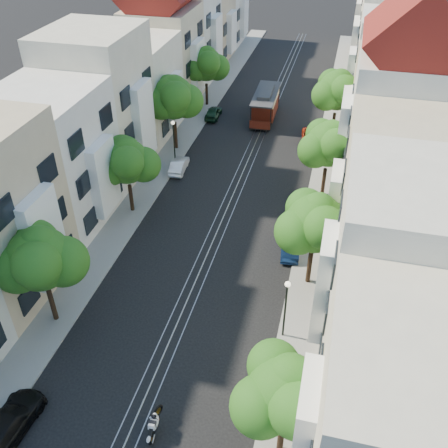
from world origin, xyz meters
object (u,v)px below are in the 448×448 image
Objects in this scene: parked_car_e_far at (310,137)px; tree_w_a at (41,260)px; lamp_east at (286,301)px; parked_car_w_mid at (179,165)px; tree_w_b at (127,162)px; parked_car_w_far at (213,113)px; tree_e_c at (329,145)px; tree_e_d at (338,91)px; tree_e_a at (287,394)px; parked_car_e_mid at (290,244)px; sportbike_rider at (154,424)px; tree_e_b at (316,225)px; tree_w_c at (174,99)px; lamp_west at (174,136)px; parked_car_w_near at (8,425)px; cable_car at (265,103)px; tree_w_d at (207,65)px.

tree_w_a is at bearing -118.12° from parked_car_e_far.
lamp_east is 25.59m from parked_car_e_far.
tree_w_b is at bearing 73.33° from parked_car_w_mid.
parked_car_w_far is (1.54, 18.88, -3.81)m from tree_w_b.
tree_e_c reaches higher than parked_car_e_far.
tree_e_d is 22.28m from tree_w_b.
tree_w_b is at bearing 130.27° from tree_e_a.
tree_e_d is 19.53m from parked_car_e_mid.
parked_car_e_mid is (-0.70, 8.00, -2.26)m from lamp_east.
tree_e_a reaches higher than lamp_east.
parked_car_e_far is at bearing 80.70° from sportbike_rider.
tree_e_a is 12.00m from tree_e_b.
tree_w_c reaches higher than tree_w_b.
lamp_west is 1.20× the size of parked_car_w_far.
tree_w_a is 1.49× the size of parked_car_w_near.
lamp_east is at bearing 110.46° from parked_car_w_far.
tree_w_a is 20.13m from lamp_west.
tree_e_a is 1.00× the size of tree_w_b.
tree_e_a is at bearing -90.89° from parked_car_e_mid.
tree_w_a reaches higher than tree_e_a.
tree_w_b is 20.19m from parked_car_e_far.
tree_e_d is 1.97× the size of parked_car_w_far.
lamp_west is 1.23× the size of parked_car_w_mid.
sportbike_rider reaches higher than parked_car_w_mid.
lamp_east reaches higher than cable_car.
tree_e_b is at bearing 79.07° from lamp_east.
tree_w_a is 12.00m from tree_w_b.
parked_car_w_far is at bearing -63.75° from tree_w_d.
tree_w_c is 1.71× the size of lamp_west.
tree_e_c reaches higher than cable_car.
parked_car_e_far is (12.35, 4.49, -4.52)m from tree_w_c.
tree_w_c is at bearing -163.94° from parked_car_e_far.
tree_e_c is at bearing 51.34° from tree_w_a.
parked_car_e_mid reaches higher than parked_car_e_far.
parked_car_e_far is 36.37m from parked_car_w_near.
cable_car is 22.87m from parked_car_e_mid.
tree_e_a is 1.40× the size of parked_car_w_near.
tree_w_b is 21.47m from cable_car.
tree_w_c is 30.00m from sportbike_rider.
parked_car_w_far reaches higher than parked_car_e_far.
lamp_west is (0.84, 8.02, -1.55)m from tree_w_b.
tree_w_a is at bearing -154.08° from tree_e_b.
lamp_west is 11.11m from parked_car_w_far.
tree_e_b is 11.00m from tree_e_c.
parked_car_w_near is at bearing -132.11° from tree_e_b.
tree_w_a is (-14.40, 5.00, 0.34)m from tree_e_a.
parked_car_e_mid is at bearing -92.66° from parked_car_e_far.
lamp_east is 1.06× the size of parked_car_e_far.
tree_w_c reaches higher than parked_car_e_mid.
tree_w_d reaches higher than parked_car_w_near.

